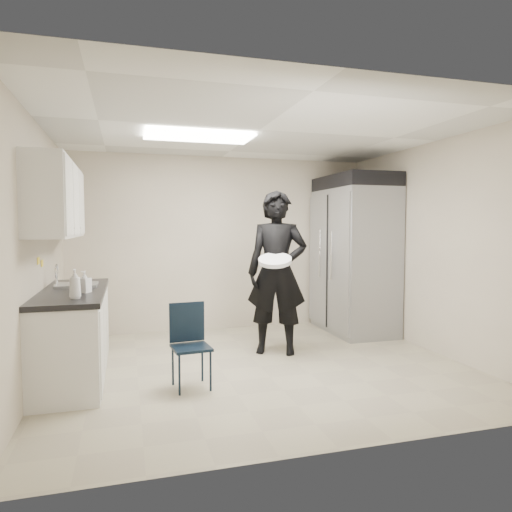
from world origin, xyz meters
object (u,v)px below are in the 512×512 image
object	(u,v)px
folding_chair	(191,348)
man_tuxedo	(277,272)
lower_counter	(74,336)
commercial_fridge	(354,261)

from	to	relation	value
folding_chair	man_tuxedo	size ratio (longest dim) A/B	0.40
lower_counter	commercial_fridge	distance (m)	3.98
commercial_fridge	man_tuxedo	world-z (taller)	commercial_fridge
man_tuxedo	commercial_fridge	bearing A→B (deg)	52.29
commercial_fridge	folding_chair	xyz separation A→B (m)	(-2.66, -1.75, -0.66)
lower_counter	man_tuxedo	bearing A→B (deg)	6.86
folding_chair	man_tuxedo	world-z (taller)	man_tuxedo
lower_counter	commercial_fridge	world-z (taller)	commercial_fridge
man_tuxedo	folding_chair	bearing A→B (deg)	-117.52
folding_chair	man_tuxedo	xyz separation A→B (m)	(1.19, 0.95, 0.60)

